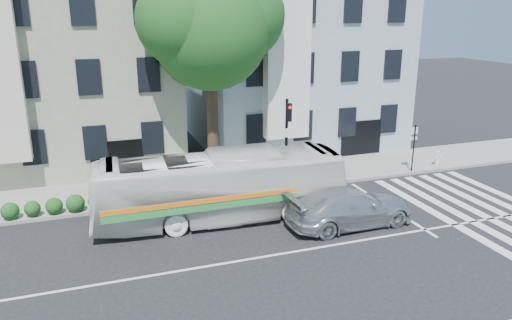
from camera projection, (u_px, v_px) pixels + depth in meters
name	position (u px, v px, depth m)	size (l,w,h in m)	color
ground	(274.00, 255.00, 17.94)	(120.00, 120.00, 0.00)	black
sidewalk_far	(217.00, 183.00, 25.14)	(80.00, 4.00, 0.15)	gray
building_left	(60.00, 65.00, 27.68)	(12.00, 10.00, 11.00)	gray
building_right	(292.00, 57.00, 32.10)	(12.00, 10.00, 11.00)	#92A1AD
street_tree	(210.00, 24.00, 23.57)	(7.30, 5.90, 11.10)	#2D2116
bus	(221.00, 187.00, 20.57)	(10.47, 2.45, 2.92)	silver
sedan	(350.00, 207.00, 20.25)	(5.32, 2.16, 1.54)	silver
hedge	(96.00, 201.00, 21.63)	(8.50, 0.84, 0.70)	#29561C
traffic_signal	(287.00, 130.00, 24.33)	(0.43, 0.54, 4.36)	black
fire_hydrant	(438.00, 157.00, 27.70)	(0.48, 0.29, 0.84)	silver
far_sign_pole	(414.00, 142.00, 26.36)	(0.46, 0.16, 2.55)	black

